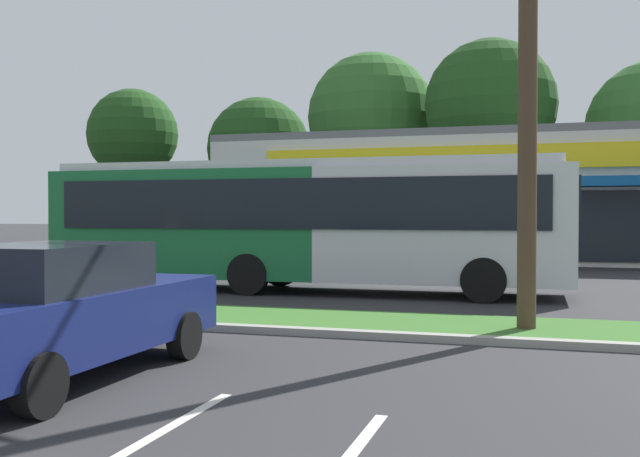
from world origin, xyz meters
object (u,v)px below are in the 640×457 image
bus_stop_bench (11,301)px  car_1 (319,252)px  city_bus (302,221)px  utility_pole (519,0)px  car_3 (59,311)px

bus_stop_bench → car_1: car_1 is taller
city_bus → bus_stop_bench: bearing=-110.9°
city_bus → car_1: city_bus is taller
utility_pole → city_bus: utility_pole is taller
bus_stop_bench → utility_pole: bearing=-166.0°
utility_pole → bus_stop_bench: 9.66m
city_bus → car_3: (0.34, -10.16, -0.95)m
city_bus → bus_stop_bench: (-2.72, -7.29, -1.26)m
bus_stop_bench → car_1: (1.73, 11.99, 0.24)m
car_1 → car_3: 14.92m
city_bus → utility_pole: bearing=-44.9°
utility_pole → car_1: (-6.38, 9.98, -4.62)m
car_1 → car_3: size_ratio=0.97×
car_1 → city_bus: bearing=101.9°
car_3 → utility_pole: bearing=-45.9°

